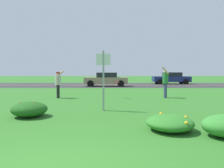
# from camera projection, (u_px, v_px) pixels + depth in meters

# --- Properties ---
(ground_plane) EXTENTS (120.00, 120.00, 0.00)m
(ground_plane) POSITION_uv_depth(u_px,v_px,m) (95.00, 96.00, 14.07)
(ground_plane) COLOR #2D6B23
(highway_strip) EXTENTS (120.00, 8.91, 0.01)m
(highway_strip) POSITION_uv_depth(u_px,v_px,m) (102.00, 85.00, 25.05)
(highway_strip) COLOR #2D2D30
(highway_strip) RESTS_ON ground
(highway_center_stripe) EXTENTS (120.00, 0.16, 0.00)m
(highway_center_stripe) POSITION_uv_depth(u_px,v_px,m) (102.00, 85.00, 25.05)
(highway_center_stripe) COLOR yellow
(highway_center_stripe) RESTS_ON ground
(daylily_clump_front_left) EXTENTS (1.26, 1.30, 0.42)m
(daylily_clump_front_left) POSITION_uv_depth(u_px,v_px,m) (169.00, 123.00, 5.81)
(daylily_clump_front_left) COLOR #2D7526
(daylily_clump_front_left) RESTS_ON ground
(daylily_clump_mid_center) EXTENTS (1.22, 1.19, 0.56)m
(daylily_clump_mid_center) POSITION_uv_depth(u_px,v_px,m) (29.00, 109.00, 7.54)
(daylily_clump_mid_center) COLOR #1E5619
(daylily_clump_mid_center) RESTS_ON ground
(sign_post_near_path) EXTENTS (0.56, 0.10, 2.40)m
(sign_post_near_path) POSITION_uv_depth(u_px,v_px,m) (103.00, 74.00, 8.65)
(sign_post_near_path) COLOR #93969B
(sign_post_near_path) RESTS_ON ground
(person_thrower_red_cap_gray_shirt) EXTENTS (0.49, 0.49, 1.64)m
(person_thrower_red_cap_gray_shirt) POSITION_uv_depth(u_px,v_px,m) (58.00, 82.00, 12.83)
(person_thrower_red_cap_gray_shirt) COLOR #B2B2B7
(person_thrower_red_cap_gray_shirt) RESTS_ON ground
(person_catcher_green_shirt) EXTENTS (0.46, 0.49, 1.88)m
(person_catcher_green_shirt) POSITION_uv_depth(u_px,v_px,m) (165.00, 81.00, 12.93)
(person_catcher_green_shirt) COLOR #287038
(person_catcher_green_shirt) RESTS_ON ground
(frisbee_red) EXTENTS (0.25, 0.25, 0.07)m
(frisbee_red) POSITION_uv_depth(u_px,v_px,m) (117.00, 82.00, 12.67)
(frisbee_red) COLOR red
(car_navy_center_left) EXTENTS (4.50, 2.00, 1.45)m
(car_navy_center_left) POSITION_uv_depth(u_px,v_px,m) (171.00, 78.00, 27.02)
(car_navy_center_left) COLOR navy
(car_navy_center_left) RESTS_ON ground
(car_tan_center_right) EXTENTS (4.50, 2.00, 1.45)m
(car_tan_center_right) POSITION_uv_depth(u_px,v_px,m) (106.00, 79.00, 23.01)
(car_tan_center_right) COLOR #937F60
(car_tan_center_right) RESTS_ON ground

